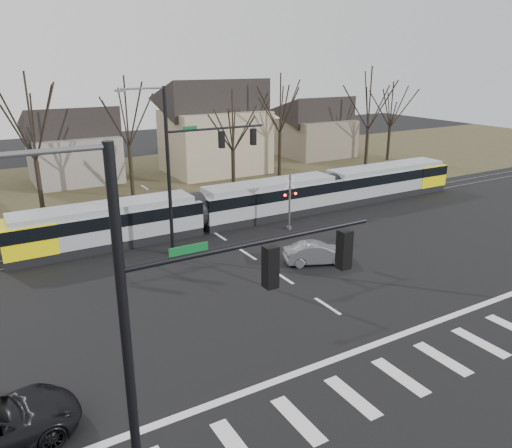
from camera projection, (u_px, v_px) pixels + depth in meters
ground at (354, 324)px, 23.07m from camera, size 140.00×140.00×0.00m
grass_verge at (138, 183)px, 49.25m from camera, size 140.00×28.00×0.01m
crosswalk at (422, 367)px, 19.79m from camera, size 27.00×2.60×0.01m
stop_line at (382, 342)px, 21.59m from camera, size 28.00×0.35×0.01m
lane_dashes at (207, 228)px, 36.16m from camera, size 0.18×30.00×0.01m
rail_pair at (208, 228)px, 35.99m from camera, size 90.00×1.52×0.06m
tram at (268, 198)px, 38.19m from camera, size 37.13×2.76×2.81m
sedan at (317, 253)px, 29.73m from camera, size 4.08×4.86×1.29m
signal_pole_near_left at (196, 333)px, 11.36m from camera, size 9.28×0.44×10.20m
signal_pole_far at (193, 162)px, 30.35m from camera, size 9.28×0.44×10.20m
rail_crossing_signal at (290, 204)px, 35.35m from camera, size 1.08×0.36×4.00m
tree_row at (177, 139)px, 43.74m from camera, size 59.20×7.20×10.00m
house_b at (73, 142)px, 48.87m from camera, size 8.64×7.56×7.65m
house_c at (214, 123)px, 52.76m from camera, size 10.80×8.64×10.10m
house_d at (316, 124)px, 62.02m from camera, size 8.64×7.56×7.65m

